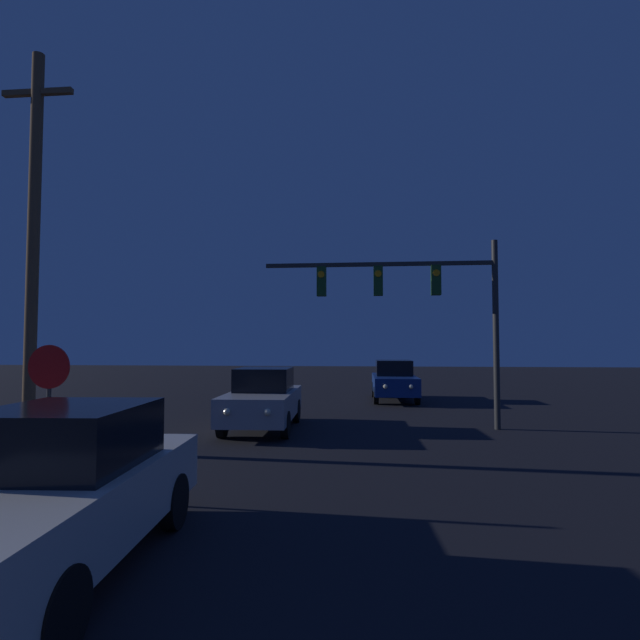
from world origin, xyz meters
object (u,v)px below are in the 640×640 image
car_mid (263,399)px  stop_sign (49,391)px  car_far (394,381)px  traffic_signal_mast (421,297)px  utility_pole (33,241)px  car_near (57,492)px

car_mid → stop_sign: 7.24m
car_far → traffic_signal_mast: (0.43, -7.36, 3.05)m
car_mid → utility_pole: 7.25m
car_near → car_mid: same height
stop_sign → traffic_signal_mast: bearing=47.9°
traffic_signal_mast → utility_pole: size_ratio=0.73×
car_mid → traffic_signal_mast: 5.62m
car_near → utility_pole: (-4.60, 5.92, 4.08)m
car_far → utility_pole: utility_pole is taller
car_near → car_mid: bearing=-95.6°
car_near → car_far: same height
car_mid → car_far: bearing=-120.3°
stop_sign → car_near: bearing=-54.1°
car_near → traffic_signal_mast: size_ratio=0.68×
traffic_signal_mast → utility_pole: utility_pole is taller
traffic_signal_mast → car_mid: bearing=-172.5°
car_mid → utility_pole: size_ratio=0.49×
car_near → utility_pole: utility_pole is taller
car_mid → utility_pole: bearing=32.9°
car_near → traffic_signal_mast: (4.98, 9.98, 3.05)m
car_mid → traffic_signal_mast: traffic_signal_mast is taller
car_mid → car_far: same height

